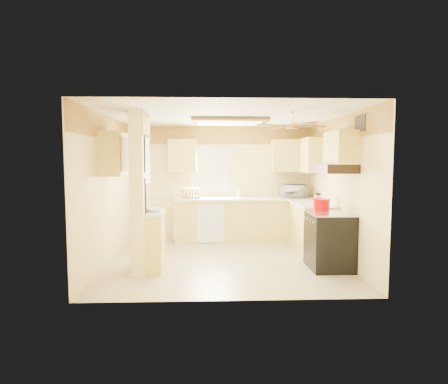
{
  "coord_description": "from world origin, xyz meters",
  "views": [
    {
      "loc": [
        -0.27,
        -6.44,
        1.76
      ],
      "look_at": [
        -0.0,
        0.35,
        1.17
      ],
      "focal_mm": 30.0,
      "sensor_mm": 36.0,
      "label": 1
    }
  ],
  "objects_px": {
    "bowl": "(155,210)",
    "dutch_oven": "(321,204)",
    "stove": "(329,240)",
    "microwave": "(294,191)",
    "kettle": "(318,199)"
  },
  "relations": [
    {
      "from": "bowl",
      "to": "kettle",
      "type": "relative_size",
      "value": 1.08
    },
    {
      "from": "stove",
      "to": "microwave",
      "type": "relative_size",
      "value": 1.74
    },
    {
      "from": "bowl",
      "to": "dutch_oven",
      "type": "bearing_deg",
      "value": 5.81
    },
    {
      "from": "dutch_oven",
      "to": "kettle",
      "type": "bearing_deg",
      "value": 79.58
    },
    {
      "from": "stove",
      "to": "dutch_oven",
      "type": "relative_size",
      "value": 3.15
    },
    {
      "from": "stove",
      "to": "bowl",
      "type": "bearing_deg",
      "value": 179.7
    },
    {
      "from": "stove",
      "to": "dutch_oven",
      "type": "distance_m",
      "value": 0.63
    },
    {
      "from": "dutch_oven",
      "to": "kettle",
      "type": "relative_size",
      "value": 1.34
    },
    {
      "from": "stove",
      "to": "kettle",
      "type": "relative_size",
      "value": 4.21
    },
    {
      "from": "stove",
      "to": "microwave",
      "type": "height_order",
      "value": "microwave"
    },
    {
      "from": "stove",
      "to": "dutch_oven",
      "type": "height_order",
      "value": "dutch_oven"
    },
    {
      "from": "stove",
      "to": "microwave",
      "type": "xyz_separation_m",
      "value": [
        -0.1,
        2.15,
        0.62
      ]
    },
    {
      "from": "microwave",
      "to": "kettle",
      "type": "bearing_deg",
      "value": 88.56
    },
    {
      "from": "bowl",
      "to": "kettle",
      "type": "distance_m",
      "value": 2.95
    },
    {
      "from": "stove",
      "to": "bowl",
      "type": "xyz_separation_m",
      "value": [
        -2.8,
        0.01,
        0.51
      ]
    }
  ]
}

